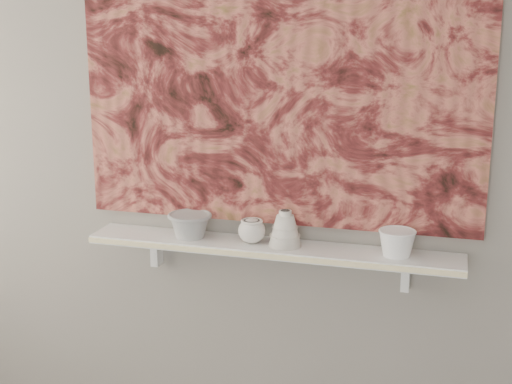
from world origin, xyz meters
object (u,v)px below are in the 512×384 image
(bell_vessel, at_px, (285,228))
(bowl_white, at_px, (397,243))
(shelf, at_px, (271,248))
(cup_cream, at_px, (252,231))
(bowl_grey, at_px, (190,225))
(painting, at_px, (278,76))

(bell_vessel, relative_size, bowl_white, 1.02)
(bell_vessel, height_order, bowl_white, bell_vessel)
(shelf, xyz_separation_m, cup_cream, (-0.07, 0.00, 0.06))
(shelf, distance_m, bowl_white, 0.46)
(shelf, height_order, bowl_grey, bowl_grey)
(bowl_grey, distance_m, bell_vessel, 0.37)
(cup_cream, bearing_deg, shelf, 0.00)
(bell_vessel, distance_m, bowl_white, 0.41)
(painting, distance_m, cup_cream, 0.57)
(shelf, bearing_deg, bowl_grey, 180.00)
(shelf, distance_m, bell_vessel, 0.10)
(bowl_grey, xyz_separation_m, bowl_white, (0.78, 0.00, -0.00))
(painting, xyz_separation_m, bowl_grey, (-0.32, -0.08, -0.56))
(bell_vessel, bearing_deg, painting, 123.33)
(bowl_grey, relative_size, bowl_white, 1.28)
(shelf, distance_m, bowl_grey, 0.33)
(painting, xyz_separation_m, bell_vessel, (0.05, -0.08, -0.54))
(bowl_grey, distance_m, bowl_white, 0.78)
(shelf, relative_size, bell_vessel, 10.39)
(painting, relative_size, cup_cream, 14.76)
(cup_cream, height_order, bowl_white, bowl_white)
(cup_cream, xyz_separation_m, bell_vessel, (0.13, 0.00, 0.02))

